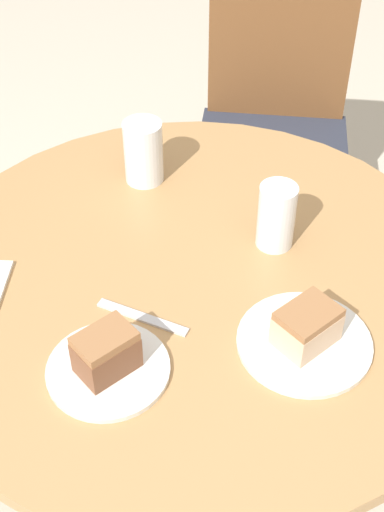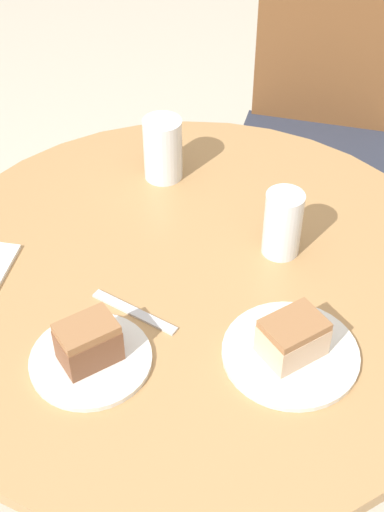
% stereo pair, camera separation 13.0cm
% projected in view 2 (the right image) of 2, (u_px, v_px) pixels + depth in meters
% --- Properties ---
extents(ground_plane, '(8.00, 8.00, 0.00)m').
position_uv_depth(ground_plane, '(192.00, 478.00, 1.82)').
color(ground_plane, beige).
extents(table, '(1.05, 1.05, 0.73)m').
position_uv_depth(table, '(192.00, 337.00, 1.45)').
color(table, tan).
rests_on(table, ground_plane).
extents(chair, '(0.49, 0.45, 0.94)m').
position_uv_depth(chair, '(316.00, 130.00, 2.12)').
color(chair, brown).
rests_on(chair, ground_plane).
extents(plate_near, '(0.20, 0.20, 0.01)m').
position_uv_depth(plate_near, '(91.00, 360.00, 1.16)').
color(plate_near, silver).
rests_on(plate_near, table).
extents(plate_far, '(0.23, 0.23, 0.01)m').
position_uv_depth(plate_far, '(290.00, 353.00, 1.17)').
color(plate_far, silver).
rests_on(plate_far, table).
extents(cake_slice_near, '(0.11, 0.11, 0.08)m').
position_uv_depth(cake_slice_near, '(88.00, 342.00, 1.14)').
color(cake_slice_near, brown).
rests_on(cake_slice_near, plate_near).
extents(cake_slice_far, '(0.12, 0.12, 0.07)m').
position_uv_depth(cake_slice_far, '(293.00, 337.00, 1.15)').
color(cake_slice_far, beige).
rests_on(cake_slice_far, plate_far).
extents(glass_lemonade, '(0.08, 0.08, 0.14)m').
position_uv_depth(glass_lemonade, '(163.00, 152.00, 1.51)').
color(glass_lemonade, beige).
rests_on(glass_lemonade, table).
extents(glass_water, '(0.07, 0.07, 0.13)m').
position_uv_depth(glass_water, '(282.00, 227.00, 1.33)').
color(glass_water, silver).
rests_on(glass_water, table).
extents(fork, '(0.17, 0.05, 0.00)m').
position_uv_depth(fork, '(134.00, 312.00, 1.25)').
color(fork, silver).
rests_on(fork, table).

